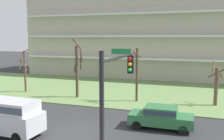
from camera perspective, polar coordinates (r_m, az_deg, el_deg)
The scene contains 10 objects.
ground at distance 18.31m, azimuth -8.51°, elevation -13.15°, with size 160.00×160.00×0.00m, color #2D2D30.
grass_lawn_strip at distance 30.93m, azimuth 3.49°, elevation -4.55°, with size 80.00×16.00×0.08m, color #66844C.
apartment_building at distance 44.49m, azimuth 8.56°, elevation 7.31°, with size 39.42×14.07×12.95m.
tree_far_left at distance 31.38m, azimuth -18.58°, elevation -0.02°, with size 1.11×1.21×5.01m.
tree_left at distance 27.22m, azimuth -7.63°, elevation 0.10°, with size 1.02×1.36×6.28m.
tree_center at distance 25.36m, azimuth 5.29°, elevation -0.37°, with size 1.69×1.43×5.30m.
tree_right at distance 25.80m, azimuth 21.89°, elevation -2.89°, with size 1.80×1.59×4.16m.
van_silver_near_left at distance 18.49m, azimuth -22.68°, elevation -8.90°, with size 5.28×2.21×2.36m.
sedan_green_center_left at distance 18.70m, azimuth 10.69°, elevation -9.94°, with size 4.43×1.87×1.57m.
traffic_signal_mast at distance 10.93m, azimuth 0.62°, elevation -5.23°, with size 0.90×4.49×5.87m.
Camera 1 is at (7.97, -15.21, 6.36)m, focal length 41.70 mm.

